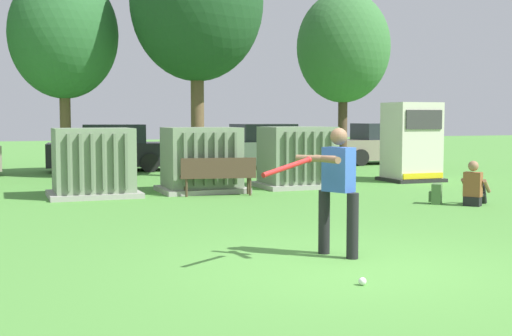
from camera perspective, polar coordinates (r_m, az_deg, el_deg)
name	(u,v)px	position (r m, az deg, el deg)	size (l,w,h in m)	color
ground_plane	(350,267)	(8.76, 7.84, -8.18)	(96.00, 96.00, 0.00)	#51933D
transformer_west	(93,163)	(16.51, -13.47, 0.38)	(2.10, 1.70, 1.62)	#9E9B93
transformer_mid_west	(202,160)	(17.17, -4.59, 0.64)	(2.10, 1.70, 1.62)	#9E9B93
transformer_mid_east	(297,158)	(18.25, 3.48, 0.86)	(2.10, 1.70, 1.62)	#9E9B93
generator_enclosure	(411,142)	(20.44, 12.90, 2.11)	(1.60, 1.40, 2.30)	#262626
park_bench	(218,174)	(16.23, -3.19, -0.47)	(1.84, 0.69, 0.92)	#4C3828
batter	(336,185)	(9.19, 6.71, -1.42)	(1.55, 0.95, 1.74)	black
sports_ball	(362,281)	(7.83, 8.91, -9.36)	(0.09, 0.09, 0.09)	white
seated_spectator	(474,188)	(15.22, 17.81, -1.59)	(0.78, 0.69, 0.96)	black
backpack	(436,194)	(15.25, 14.86, -2.13)	(0.38, 0.38, 0.44)	#4C723F
tree_center_left	(64,35)	(22.54, -15.82, 10.67)	(3.39, 3.39, 6.48)	brown
tree_center_right	(197,2)	(21.72, -4.99, 13.65)	(4.13, 4.13, 7.89)	brown
tree_right	(343,48)	(24.57, 7.33, 9.97)	(3.30, 3.30, 6.30)	#4C3828
parked_car_left_of_center	(111,149)	(24.21, -12.07, 1.54)	(4.37, 2.29, 1.62)	black
parked_car_right_of_center	(261,147)	(25.12, 0.39, 1.73)	(4.28, 2.09, 1.62)	#B2B2B7
parked_car_rightmost	(380,145)	(27.83, 10.33, 1.92)	(4.22, 1.95, 1.62)	gray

